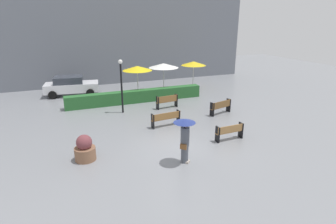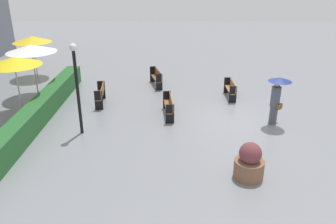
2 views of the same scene
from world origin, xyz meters
TOP-DOWN VIEW (x-y plane):
  - ground_plane at (0.00, 0.00)m, footprint 60.00×60.00m
  - bench_back_row at (1.97, 6.21)m, footprint 1.62×0.53m
  - bench_mid_center at (0.60, 2.95)m, footprint 1.81×0.51m
  - bench_far_right at (4.76, 3.67)m, footprint 1.70×0.75m
  - bench_near_right at (2.92, -0.10)m, footprint 1.57×0.40m
  - pedestrian_with_umbrella at (-0.26, -1.39)m, footprint 0.93×0.93m
  - planter_pot at (-4.22, 0.47)m, footprint 0.92×0.92m
  - lamp_post at (-1.16, 6.38)m, footprint 0.28×0.28m
  - patio_umbrella_yellow at (0.82, 9.54)m, footprint 2.29×2.29m
  - patio_umbrella_white at (3.03, 9.63)m, footprint 2.39×2.39m
  - patio_umbrella_yellow_far at (6.35, 10.88)m, footprint 2.18×2.18m
  - hedge_strip at (0.35, 8.40)m, footprint 10.28×0.70m

SIDE VIEW (x-z plane):
  - ground_plane at x=0.00m, z-range 0.00..0.00m
  - hedge_strip at x=0.35m, z-range 0.00..0.91m
  - bench_near_right at x=2.92m, z-range 0.08..0.90m
  - bench_mid_center at x=0.60m, z-range 0.08..0.93m
  - planter_pot at x=-4.22m, z-range -0.08..1.10m
  - bench_far_right at x=4.76m, z-range 0.08..0.97m
  - bench_back_row at x=1.97m, z-range 0.08..0.99m
  - pedestrian_with_umbrella at x=-0.26m, z-range 0.28..2.31m
  - lamp_post at x=-1.16m, z-range 0.43..3.96m
  - patio_umbrella_yellow_far at x=6.35m, z-range 1.03..3.45m
  - patio_umbrella_yellow at x=0.82m, z-range 1.09..3.63m
  - patio_umbrella_white at x=3.03m, z-range 1.13..3.74m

